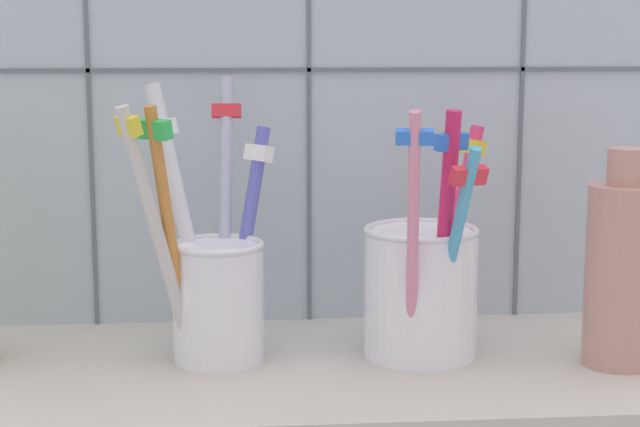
# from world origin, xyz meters

# --- Properties ---
(counter_slab) EXTENTS (0.64, 0.22, 0.02)m
(counter_slab) POSITION_xyz_m (0.00, 0.00, 0.01)
(counter_slab) COLOR #BCB7AD
(counter_slab) RESTS_ON ground
(tile_wall_back) EXTENTS (0.64, 0.02, 0.45)m
(tile_wall_back) POSITION_xyz_m (-0.00, 0.12, 0.22)
(tile_wall_back) COLOR #B2C1CC
(tile_wall_back) RESTS_ON ground
(toothbrush_cup_left) EXTENTS (0.10, 0.11, 0.19)m
(toothbrush_cup_left) POSITION_xyz_m (-0.07, 0.02, 0.07)
(toothbrush_cup_left) COLOR white
(toothbrush_cup_left) RESTS_ON counter_slab
(toothbrush_cup_right) EXTENTS (0.09, 0.11, 0.17)m
(toothbrush_cup_right) POSITION_xyz_m (0.07, 0.01, 0.07)
(toothbrush_cup_right) COLOR white
(toothbrush_cup_right) RESTS_ON counter_slab
(ceramic_vase) EXTENTS (0.05, 0.05, 0.14)m
(ceramic_vase) POSITION_xyz_m (0.19, -0.02, 0.08)
(ceramic_vase) COLOR tan
(ceramic_vase) RESTS_ON counter_slab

